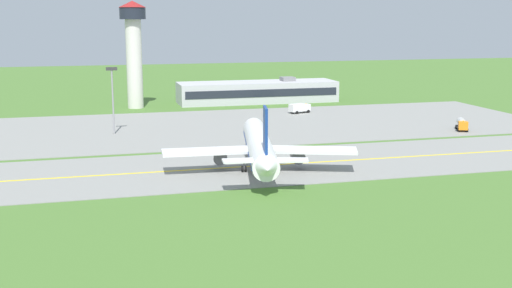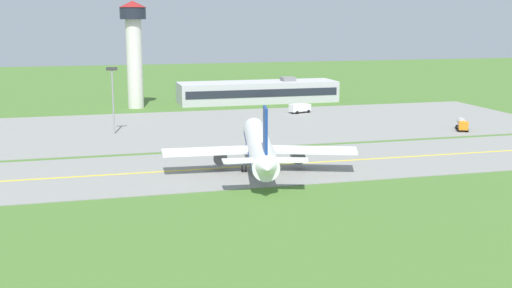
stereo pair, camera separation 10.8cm
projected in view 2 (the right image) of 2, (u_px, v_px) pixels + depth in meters
The scene contains 10 objects.
ground_plane at pixel (262, 166), 110.85m from camera, with size 500.00×500.00×0.00m, color #47702D.
taxiway_strip at pixel (262, 166), 110.84m from camera, with size 240.00×28.00×0.10m, color gray.
apron_pad at pixel (256, 125), 153.17m from camera, with size 140.00×52.00×0.10m, color gray.
taxiway_centreline at pixel (262, 166), 110.82m from camera, with size 220.00×0.60×0.01m, color yellow.
airplane_lead at pixel (259, 146), 107.14m from camera, with size 32.15×39.41×12.70m.
service_truck_baggage at pixel (300, 108), 171.23m from camera, with size 6.34×3.85×2.60m.
service_truck_fuel at pixel (462, 124), 145.11m from camera, with size 4.46×6.29×2.65m.
terminal_building at pixel (258, 92), 193.63m from camera, with size 47.74×12.70×7.40m.
control_tower at pixel (134, 45), 178.58m from camera, with size 7.60×7.60×29.71m.
apron_light_mast at pixel (113, 92), 139.13m from camera, with size 2.40×0.50×14.70m.
Camera 2 is at (-28.73, -104.11, 25.27)m, focal length 45.07 mm.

